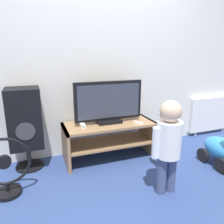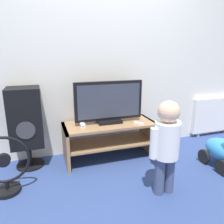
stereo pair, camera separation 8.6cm
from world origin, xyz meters
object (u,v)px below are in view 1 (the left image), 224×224
object	(u,v)px
television	(109,103)
game_console	(82,125)
child	(168,140)
floor_fan	(5,170)
radiator	(211,114)
remote_primary	(138,123)
ride_on_toy	(223,149)
speaker_tower	(25,120)

from	to	relation	value
television	game_console	bearing A→B (deg)	-176.08
child	floor_fan	size ratio (longest dim) A/B	1.56
floor_fan	radiator	xyz separation A→B (m)	(3.10, 0.64, 0.08)
remote_primary	child	bearing A→B (deg)	-94.41
remote_primary	child	xyz separation A→B (m)	(-0.06, -0.72, 0.06)
remote_primary	ride_on_toy	xyz separation A→B (m)	(0.89, -0.52, -0.27)
game_console	radiator	size ratio (longest dim) A/B	0.20
child	floor_fan	xyz separation A→B (m)	(-1.47, 0.48, -0.28)
speaker_tower	ride_on_toy	bearing A→B (deg)	-19.37
television	remote_primary	world-z (taller)	television
game_console	radiator	bearing A→B (deg)	6.44
speaker_tower	ride_on_toy	size ratio (longest dim) A/B	1.70
radiator	game_console	bearing A→B (deg)	-173.56
floor_fan	game_console	bearing A→B (deg)	24.70
ride_on_toy	remote_primary	bearing A→B (deg)	149.57
speaker_tower	radiator	world-z (taller)	speaker_tower
television	ride_on_toy	bearing A→B (deg)	-29.58
game_console	ride_on_toy	bearing A→B (deg)	-23.02
child	floor_fan	world-z (taller)	child
speaker_tower	radiator	bearing A→B (deg)	2.93
game_console	remote_primary	bearing A→B (deg)	-12.13
speaker_tower	radiator	size ratio (longest dim) A/B	1.14
remote_primary	radiator	bearing A→B (deg)	14.35
ride_on_toy	speaker_tower	bearing A→B (deg)	160.63
child	television	bearing A→B (deg)	107.47
remote_primary	speaker_tower	xyz separation A→B (m)	(-1.32, 0.26, 0.11)
television	child	size ratio (longest dim) A/B	0.94
speaker_tower	floor_fan	size ratio (longest dim) A/B	1.63
game_console	speaker_tower	size ratio (longest dim) A/B	0.17
remote_primary	floor_fan	distance (m)	1.56
floor_fan	child	bearing A→B (deg)	-17.99
game_console	child	size ratio (longest dim) A/B	0.18
television	speaker_tower	bearing A→B (deg)	175.21
child	ride_on_toy	distance (m)	1.02
ride_on_toy	child	bearing A→B (deg)	-168.46
floor_fan	radiator	distance (m)	3.17
speaker_tower	radiator	xyz separation A→B (m)	(2.90, 0.15, -0.26)
child	radiator	world-z (taller)	child
ride_on_toy	radiator	size ratio (longest dim) A/B	0.67
speaker_tower	floor_fan	bearing A→B (deg)	-112.49
floor_fan	speaker_tower	bearing A→B (deg)	67.51
game_console	radiator	xyz separation A→B (m)	(2.27, 0.26, -0.16)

